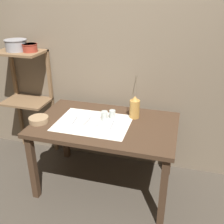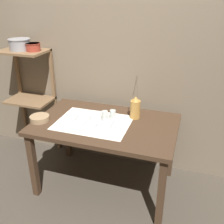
{
  "view_description": "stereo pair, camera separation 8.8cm",
  "coord_description": "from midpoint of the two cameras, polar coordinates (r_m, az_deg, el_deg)",
  "views": [
    {
      "loc": [
        0.66,
        -2.09,
        1.86
      ],
      "look_at": [
        0.07,
        0.0,
        0.85
      ],
      "focal_mm": 42.0,
      "sensor_mm": 36.0,
      "label": 1
    },
    {
      "loc": [
        0.74,
        -2.06,
        1.86
      ],
      "look_at": [
        0.07,
        0.0,
        0.85
      ],
      "focal_mm": 42.0,
      "sensor_mm": 36.0,
      "label": 2
    }
  ],
  "objects": [
    {
      "name": "wooden_shelf_unit",
      "position": [
        3.13,
        -16.67,
        5.9
      ],
      "size": [
        0.5,
        0.35,
        1.28
      ],
      "color": "brown",
      "rests_on": "ground_plane"
    },
    {
      "name": "glass_tumbler_far",
      "position": [
        2.53,
        1.18,
        -0.51
      ],
      "size": [
        0.06,
        0.06,
        0.08
      ],
      "color": "#B7C1BC",
      "rests_on": "wooden_table"
    },
    {
      "name": "wooden_bowl",
      "position": [
        2.58,
        -14.52,
        -1.34
      ],
      "size": [
        0.18,
        0.18,
        0.05
      ],
      "color": "#9E7F5B",
      "rests_on": "wooden_table"
    },
    {
      "name": "metal_pot_small",
      "position": [
        2.92,
        -15.95,
        13.5
      ],
      "size": [
        0.16,
        0.16,
        0.08
      ],
      "color": "#9E3828",
      "rests_on": "wooden_shelf_unit"
    },
    {
      "name": "linen_cloth",
      "position": [
        2.47,
        -3.08,
        -2.3
      ],
      "size": [
        0.68,
        0.51,
        0.0
      ],
      "color": "white",
      "rests_on": "wooden_table"
    },
    {
      "name": "pitcher_with_flowers",
      "position": [
        2.53,
        6.08,
        0.87
      ],
      "size": [
        0.1,
        0.1,
        0.43
      ],
      "color": "#B7843D",
      "rests_on": "wooden_table"
    },
    {
      "name": "spoon_outer",
      "position": [
        2.53,
        -3.92,
        -1.52
      ],
      "size": [
        0.03,
        0.17,
        0.02
      ],
      "color": "#939399",
      "rests_on": "wooden_table"
    },
    {
      "name": "wooden_table",
      "position": [
        2.51,
        -0.42,
        -4.07
      ],
      "size": [
        1.34,
        0.84,
        0.73
      ],
      "color": "#422D1E",
      "rests_on": "ground_plane"
    },
    {
      "name": "stone_wall_back",
      "position": [
        2.78,
        3.06,
        11.26
      ],
      "size": [
        7.0,
        0.06,
        2.4
      ],
      "color": "#7A6B56",
      "rests_on": "ground_plane"
    },
    {
      "name": "fork_outer",
      "position": [
        2.45,
        -1.73,
        -2.43
      ],
      "size": [
        0.03,
        0.16,
        0.0
      ],
      "color": "#939399",
      "rests_on": "wooden_table"
    },
    {
      "name": "ground_plane",
      "position": [
        2.87,
        -0.38,
        -15.27
      ],
      "size": [
        12.0,
        12.0,
        0.0
      ],
      "primitive_type": "plane",
      "color": "#473F35"
    },
    {
      "name": "metal_pot_large",
      "position": [
        3.0,
        -18.66,
        13.83
      ],
      "size": [
        0.23,
        0.23,
        0.12
      ],
      "color": "#939399",
      "rests_on": "wooden_shelf_unit"
    },
    {
      "name": "fork_inner",
      "position": [
        2.53,
        -6.97,
        -1.65
      ],
      "size": [
        0.03,
        0.16,
        0.0
      ],
      "color": "#939399",
      "rests_on": "wooden_table"
    },
    {
      "name": "spoon_inner",
      "position": [
        2.45,
        1.27,
        -2.32
      ],
      "size": [
        0.03,
        0.17,
        0.02
      ],
      "color": "#939399",
      "rests_on": "wooden_table"
    },
    {
      "name": "glass_tumbler_near",
      "position": [
        2.5,
        -0.57,
        -0.78
      ],
      "size": [
        0.06,
        0.06,
        0.09
      ],
      "color": "#B7C1BC",
      "rests_on": "wooden_table"
    }
  ]
}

